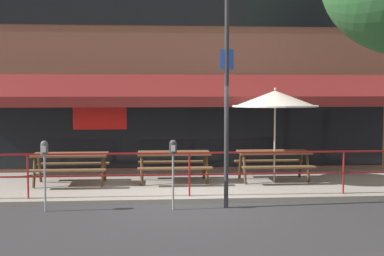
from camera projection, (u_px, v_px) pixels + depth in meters
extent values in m
plane|color=#2D2D30|center=(191.00, 204.00, 11.38)|extent=(120.00, 120.00, 0.00)
cube|color=gray|center=(184.00, 185.00, 13.36)|extent=(15.00, 4.00, 0.10)
cube|color=brown|center=(179.00, 55.00, 15.36)|extent=(15.00, 0.50, 6.84)
cube|color=black|center=(179.00, 0.00, 14.99)|extent=(10.50, 0.02, 1.40)
cube|color=black|center=(180.00, 127.00, 15.25)|extent=(12.00, 0.02, 2.30)
cube|color=red|center=(100.00, 117.00, 15.03)|extent=(1.50, 0.02, 0.70)
cube|color=maroon|center=(181.00, 87.00, 14.63)|extent=(13.80, 0.92, 0.70)
cube|color=maroon|center=(182.00, 102.00, 14.15)|extent=(13.80, 0.08, 0.28)
cylinder|color=maroon|center=(28.00, 177.00, 11.36)|extent=(0.04, 0.04, 0.95)
cylinder|color=maroon|center=(189.00, 175.00, 11.64)|extent=(0.04, 0.04, 0.95)
cylinder|color=maroon|center=(343.00, 173.00, 11.91)|extent=(0.04, 0.04, 0.95)
cube|color=maroon|center=(189.00, 153.00, 11.60)|extent=(13.80, 0.04, 0.04)
cube|color=maroon|center=(189.00, 175.00, 11.64)|extent=(13.80, 0.03, 0.03)
cube|color=brown|center=(70.00, 155.00, 13.02)|extent=(1.80, 0.80, 0.05)
cube|color=brown|center=(67.00, 170.00, 12.47)|extent=(1.80, 0.26, 0.04)
cube|color=brown|center=(74.00, 164.00, 13.62)|extent=(1.80, 0.26, 0.04)
cylinder|color=#48311E|center=(102.00, 171.00, 12.80)|extent=(0.07, 0.30, 0.73)
cylinder|color=#48311E|center=(105.00, 167.00, 13.43)|extent=(0.07, 0.30, 0.73)
cylinder|color=#48311E|center=(34.00, 172.00, 12.67)|extent=(0.07, 0.30, 0.73)
cylinder|color=#48311E|center=(40.00, 168.00, 13.30)|extent=(0.07, 0.30, 0.73)
cube|color=brown|center=(174.00, 153.00, 13.35)|extent=(1.80, 0.80, 0.05)
cube|color=brown|center=(175.00, 168.00, 12.80)|extent=(1.80, 0.26, 0.04)
cube|color=brown|center=(173.00, 162.00, 13.95)|extent=(1.80, 0.26, 0.04)
cylinder|color=#48311E|center=(207.00, 169.00, 13.13)|extent=(0.07, 0.30, 0.73)
cylinder|color=#48311E|center=(204.00, 166.00, 13.76)|extent=(0.07, 0.30, 0.73)
cylinder|color=#48311E|center=(142.00, 170.00, 13.00)|extent=(0.07, 0.30, 0.73)
cylinder|color=#48311E|center=(142.00, 166.00, 13.63)|extent=(0.07, 0.30, 0.73)
cube|color=brown|center=(274.00, 152.00, 13.56)|extent=(1.80, 0.80, 0.05)
cube|color=brown|center=(279.00, 167.00, 13.01)|extent=(1.80, 0.26, 0.04)
cube|color=brown|center=(268.00, 161.00, 14.16)|extent=(1.80, 0.26, 0.04)
cylinder|color=#48311E|center=(308.00, 168.00, 13.34)|extent=(0.07, 0.30, 0.73)
cylinder|color=#48311E|center=(301.00, 164.00, 13.97)|extent=(0.07, 0.30, 0.73)
cylinder|color=#48311E|center=(245.00, 169.00, 13.21)|extent=(0.07, 0.30, 0.73)
cylinder|color=#48311E|center=(240.00, 165.00, 13.84)|extent=(0.07, 0.30, 0.73)
cylinder|color=#B7B2A8|center=(275.00, 136.00, 13.44)|extent=(0.04, 0.04, 2.30)
cone|color=silver|center=(275.00, 99.00, 13.37)|extent=(2.10, 2.11, 0.43)
cylinder|color=white|center=(275.00, 106.00, 13.38)|extent=(2.14, 2.14, 0.07)
sphere|color=#B7B2A8|center=(275.00, 89.00, 13.35)|extent=(0.07, 0.07, 0.07)
cylinder|color=gray|center=(45.00, 183.00, 10.60)|extent=(0.04, 0.04, 1.15)
cylinder|color=#4C4C51|center=(44.00, 149.00, 10.55)|extent=(0.15, 0.15, 0.20)
sphere|color=#4C4C51|center=(44.00, 144.00, 10.55)|extent=(0.14, 0.14, 0.14)
cube|color=silver|center=(43.00, 149.00, 10.47)|extent=(0.08, 0.01, 0.13)
cylinder|color=gray|center=(173.00, 182.00, 10.75)|extent=(0.04, 0.04, 1.15)
cylinder|color=#2D2D33|center=(173.00, 148.00, 10.70)|extent=(0.15, 0.15, 0.20)
sphere|color=#2D2D33|center=(173.00, 143.00, 10.70)|extent=(0.14, 0.14, 0.14)
cube|color=silver|center=(173.00, 148.00, 10.62)|extent=(0.08, 0.01, 0.13)
cylinder|color=#2D2D33|center=(227.00, 105.00, 10.84)|extent=(0.09, 0.09, 4.21)
cube|color=blue|center=(227.00, 59.00, 10.75)|extent=(0.28, 0.02, 0.40)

